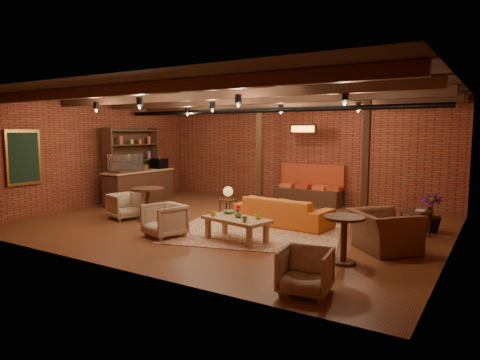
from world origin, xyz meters
The scene contains 29 objects.
floor centered at (0.00, 0.00, 0.00)m, with size 10.00×10.00×0.00m, color #432310.
ceiling centered at (0.00, 0.00, 3.20)m, with size 10.00×8.00×0.02m, color black.
wall_back centered at (0.00, 4.00, 1.60)m, with size 10.00×0.02×3.20m, color maroon.
wall_front centered at (0.00, -4.00, 1.60)m, with size 10.00×0.02×3.20m, color maroon.
wall_left centered at (-5.00, 0.00, 1.60)m, with size 0.02×8.00×3.20m, color maroon.
wall_right centered at (5.00, 0.00, 1.60)m, with size 0.02×8.00×3.20m, color maroon.
ceiling_beams centered at (0.00, 0.00, 3.08)m, with size 9.80×6.40×0.22m, color black, non-canonical shape.
ceiling_pipe centered at (0.00, 1.60, 2.85)m, with size 0.12×0.12×9.60m, color black.
post_left centered at (-0.60, 2.60, 1.60)m, with size 0.16×0.16×3.20m, color black.
post_right centered at (2.80, 2.00, 1.60)m, with size 0.16×0.16×3.20m, color black.
service_counter centered at (-4.10, 1.00, 0.80)m, with size 0.80×2.50×1.60m, color black, non-canonical shape.
plant_counter centered at (-4.00, 1.20, 1.22)m, with size 0.35×0.39×0.30m, color #337F33.
shelving_hutch centered at (-4.50, 1.10, 1.20)m, with size 0.52×2.00×2.40m, color black, non-canonical shape.
chalkboard_menu centered at (-4.93, -2.30, 1.60)m, with size 0.08×0.96×1.46m, color black.
banquette centered at (0.60, 3.55, 0.50)m, with size 2.10×0.70×1.00m, color #A3371B, non-canonical shape.
service_sign centered at (0.60, 3.10, 2.35)m, with size 0.86×0.06×0.30m, color orange.
ceiling_spotlights centered at (0.00, 0.00, 2.86)m, with size 6.40×4.40×0.28m, color black, non-canonical shape.
rug centered at (1.11, -0.64, 0.01)m, with size 3.68×2.82×0.01m, color maroon.
sofa centered at (1.26, 0.46, 0.35)m, with size 2.36×0.92×0.69m, color #BF591A.
coffee_table centered at (1.09, -1.40, 0.44)m, with size 1.55×0.98×0.74m.
side_table_lamp centered at (-0.41, 0.56, 0.63)m, with size 0.40×0.40×0.83m.
round_table_left centered at (-1.89, -0.91, 0.58)m, with size 0.82×0.82×0.85m.
armchair_a centered at (-2.61, -1.02, 0.37)m, with size 0.72×0.67×0.74m, color beige.
armchair_b centered at (-0.43, -1.92, 0.39)m, with size 0.77×0.72×0.79m, color beige.
armchair_right centered at (3.89, -0.55, 0.52)m, with size 1.18×0.77×1.03m, color brown.
side_table_book centered at (4.20, 0.94, 0.53)m, with size 0.67×0.67×0.60m.
round_table_right centered at (3.49, -1.71, 0.55)m, with size 0.71×0.71×0.83m.
armchair_far centered at (3.48, -3.35, 0.36)m, with size 0.69×0.65×0.71m, color beige.
plant_tall centered at (4.40, 1.63, 1.31)m, with size 1.47×1.47×2.62m, color #4C7F4C.
Camera 1 is at (5.77, -8.79, 2.28)m, focal length 32.00 mm.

